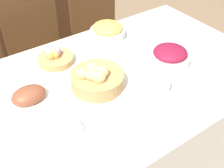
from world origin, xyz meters
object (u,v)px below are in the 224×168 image
(spoon, at_px, (174,110))
(drinking_cup, at_px, (162,86))
(chair_far_right, at_px, (101,32))
(butter_dish, at_px, (66,130))
(beet_salad_bowl, at_px, (170,57))
(pineapple_bowl, at_px, (107,31))
(bread_basket, at_px, (97,78))
(chair_far_center, at_px, (42,52))
(fork, at_px, (118,141))
(knife, at_px, (169,112))
(egg_basket, at_px, (55,58))
(sideboard, at_px, (5,22))
(dinner_plate, at_px, (145,126))
(ham_platter, at_px, (29,96))

(spoon, relative_size, drinking_cup, 2.08)
(chair_far_right, height_order, butter_dish, chair_far_right)
(beet_salad_bowl, distance_m, pineapple_bowl, 0.45)
(bread_basket, relative_size, pineapple_bowl, 1.21)
(chair_far_center, bearing_deg, butter_dish, -108.60)
(bread_basket, bearing_deg, fork, -109.05)
(chair_far_center, bearing_deg, knife, -85.69)
(knife, bearing_deg, chair_far_center, 95.23)
(chair_far_right, distance_m, egg_basket, 0.86)
(sideboard, height_order, egg_basket, sideboard)
(bread_basket, xyz_separation_m, egg_basket, (-0.07, 0.31, -0.02))
(dinner_plate, bearing_deg, spoon, 0.00)
(spoon, xyz_separation_m, drinking_cup, (0.04, 0.13, 0.03))
(chair_far_right, xyz_separation_m, egg_basket, (-0.63, -0.52, 0.28))
(drinking_cup, bearing_deg, chair_far_center, 101.40)
(chair_far_right, relative_size, dinner_plate, 4.16)
(egg_basket, distance_m, fork, 0.65)
(chair_far_center, xyz_separation_m, knife, (0.14, -1.16, 0.25))
(beet_salad_bowl, bearing_deg, ham_platter, 167.74)
(drinking_cup, distance_m, butter_dish, 0.50)
(sideboard, relative_size, beet_salad_bowl, 6.56)
(sideboard, bearing_deg, chair_far_right, -53.61)
(fork, distance_m, butter_dish, 0.22)
(chair_far_center, relative_size, drinking_cup, 12.34)
(beet_salad_bowl, xyz_separation_m, butter_dish, (-0.68, -0.11, -0.04))
(bread_basket, bearing_deg, butter_dish, -145.60)
(butter_dish, bearing_deg, drinking_cup, -3.16)
(bread_basket, distance_m, fork, 0.36)
(beet_salad_bowl, relative_size, fork, 1.32)
(ham_platter, distance_m, dinner_plate, 0.55)
(sideboard, xyz_separation_m, bread_basket, (0.01, -1.59, 0.38))
(knife, bearing_deg, bread_basket, 114.43)
(chair_far_center, xyz_separation_m, spoon, (0.17, -1.16, 0.25))
(beet_salad_bowl, bearing_deg, knife, -133.02)
(pineapple_bowl, bearing_deg, knife, -101.48)
(ham_platter, relative_size, knife, 1.52)
(ham_platter, distance_m, pineapple_bowl, 0.68)
(ham_platter, bearing_deg, dinner_plate, -51.92)
(bread_basket, relative_size, drinking_cup, 3.33)
(chair_far_right, bearing_deg, dinner_plate, -113.62)
(ham_platter, xyz_separation_m, pineapple_bowl, (0.62, 0.27, 0.02))
(sideboard, distance_m, fork, 1.96)
(drinking_cup, bearing_deg, dinner_plate, -148.01)
(sideboard, bearing_deg, pineapple_bowl, -75.35)
(knife, bearing_deg, sideboard, 93.66)
(chair_far_center, relative_size, spoon, 5.94)
(fork, relative_size, spoon, 1.00)
(bread_basket, bearing_deg, chair_far_center, 88.20)
(sideboard, bearing_deg, ham_platter, -101.35)
(chair_far_center, xyz_separation_m, pineapple_bowl, (0.28, -0.46, 0.30))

